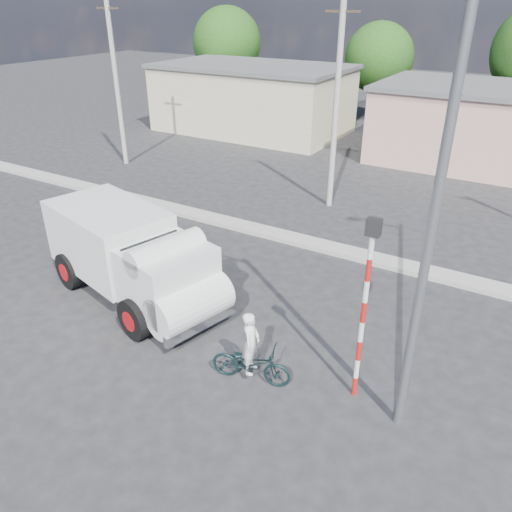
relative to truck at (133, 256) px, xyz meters
The scene contains 9 objects.
ground_plane 4.58m from the truck, 27.59° to the right, with size 120.00×120.00×0.00m, color #262628.
median 7.25m from the truck, 57.18° to the left, with size 40.00×0.80×0.16m, color #99968E.
truck is the anchor object (origin of this frame).
bicycle 5.07m from the truck, 15.44° to the right, with size 0.67×1.92×1.01m, color black.
cyclist 5.02m from the truck, 15.44° to the right, with size 0.58×0.38×1.58m, color white.
traffic_pole 7.17m from the truck, ahead, with size 0.28×0.18×4.36m.
streetlight 8.78m from the truck, ahead, with size 2.34×0.22×9.00m.
building_row 20.60m from the truck, 76.07° to the left, with size 37.80×7.30×4.44m.
utility_poles 12.54m from the truck, 54.55° to the left, with size 35.40×0.24×8.00m.
Camera 1 is at (5.74, -7.07, 8.06)m, focal length 35.00 mm.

